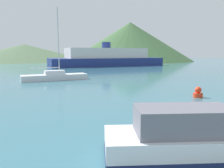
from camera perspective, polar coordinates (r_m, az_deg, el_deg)
motorboat_near at (r=8.51m, az=24.82°, el=-12.96°), size 7.62×2.89×2.21m
sailboat_inner at (r=29.11m, az=-14.73°, el=1.97°), size 8.42×3.81×9.17m
ferry_distant at (r=59.04m, az=-1.52°, el=6.82°), size 31.13×15.16×6.25m
buoy_marker at (r=18.59m, az=21.55°, el=-2.18°), size 0.74×0.74×0.85m
hill_west at (r=101.80m, az=-21.85°, el=7.65°), size 55.17×55.17×7.02m
hill_central at (r=94.66m, az=4.75°, el=10.95°), size 52.11×52.11×16.07m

